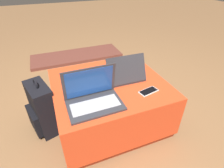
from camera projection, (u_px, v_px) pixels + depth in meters
The scene contains 7 objects.
ground_plane at pixel (109, 119), 1.68m from camera, with size 14.00×14.00×0.00m, color olive.
ottoman at pixel (109, 102), 1.56m from camera, with size 0.92×0.83×0.42m.
laptop_near at pixel (93, 97), 1.20m from camera, with size 0.38×0.25×0.25m.
laptop_far at pixel (124, 75), 1.46m from camera, with size 0.33×0.23×0.22m.
cell_phone at pixel (148, 91), 1.34m from camera, with size 0.16×0.10×0.01m.
backpack at pixel (42, 110), 1.47m from camera, with size 0.25×0.32×0.52m.
fireplace_hearth at pixel (77, 56), 2.82m from camera, with size 1.40×0.50×0.04m.
Camera 1 is at (-0.42, -1.14, 1.21)m, focal length 28.00 mm.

